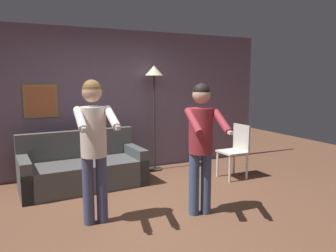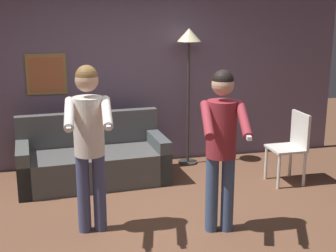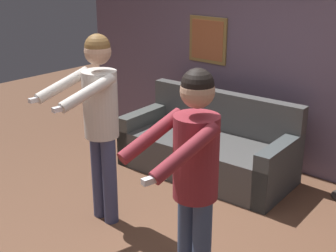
{
  "view_description": "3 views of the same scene",
  "coord_description": "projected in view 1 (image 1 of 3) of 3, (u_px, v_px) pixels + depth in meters",
  "views": [
    {
      "loc": [
        -1.58,
        -3.63,
        1.72
      ],
      "look_at": [
        0.08,
        -0.12,
        1.16
      ],
      "focal_mm": 35.0,
      "sensor_mm": 36.0,
      "label": 1
    },
    {
      "loc": [
        -1.05,
        -4.36,
        2.24
      ],
      "look_at": [
        -0.01,
        -0.08,
        1.12
      ],
      "focal_mm": 50.0,
      "sensor_mm": 36.0,
      "label": 2
    },
    {
      "loc": [
        2.17,
        -2.39,
        2.3
      ],
      "look_at": [
        0.05,
        0.07,
        1.12
      ],
      "focal_mm": 50.0,
      "sensor_mm": 36.0,
      "label": 3
    }
  ],
  "objects": [
    {
      "name": "back_wall_assembly",
      "position": [
        108.0,
        102.0,
        5.98
      ],
      "size": [
        6.4,
        0.09,
        2.6
      ],
      "color": "slate",
      "rests_on": "ground_plane"
    },
    {
      "name": "dining_chair_distant",
      "position": [
        236.0,
        148.0,
        5.69
      ],
      "size": [
        0.43,
        0.43,
        0.93
      ],
      "color": "silver",
      "rests_on": "ground_plane"
    },
    {
      "name": "ground_plane",
      "position": [
        158.0,
        215.0,
        4.16
      ],
      "size": [
        12.0,
        12.0,
        0.0
      ],
      "primitive_type": "plane",
      "color": "brown"
    },
    {
      "name": "torchiere_lamp",
      "position": [
        154.0,
        83.0,
        6.01
      ],
      "size": [
        0.33,
        0.33,
        1.96
      ],
      "color": "#332D28",
      "rests_on": "ground_plane"
    },
    {
      "name": "couch",
      "position": [
        83.0,
        170.0,
        5.23
      ],
      "size": [
        1.95,
        0.96,
        0.87
      ],
      "color": "#4D4C4B",
      "rests_on": "ground_plane"
    },
    {
      "name": "person_standing_left",
      "position": [
        94.0,
        138.0,
        3.77
      ],
      "size": [
        0.46,
        0.73,
        1.71
      ],
      "color": "#414770",
      "rests_on": "ground_plane"
    },
    {
      "name": "person_standing_right",
      "position": [
        201.0,
        137.0,
        4.05
      ],
      "size": [
        0.52,
        0.71,
        1.67
      ],
      "color": "#3D5177",
      "rests_on": "ground_plane"
    }
  ]
}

